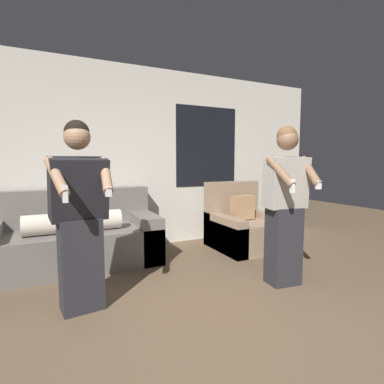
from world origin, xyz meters
name	(u,v)px	position (x,y,z in m)	size (l,w,h in m)	color
ground_plane	(241,356)	(0.00, 0.00, 0.00)	(14.00, 14.00, 0.00)	brown
wall_back	(131,158)	(0.02, 2.88, 1.35)	(6.72, 0.07, 2.70)	beige
couch	(74,240)	(-0.85, 2.38, 0.33)	(2.07, 0.92, 0.94)	slate
armchair	(243,227)	(1.52, 2.13, 0.31)	(0.90, 0.94, 0.99)	#937A60
person_left	(80,218)	(-0.88, 1.14, 0.82)	(0.52, 0.53, 1.65)	#28282D
person_right	(285,206)	(1.11, 0.80, 0.84)	(0.49, 0.50, 1.67)	#28282D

